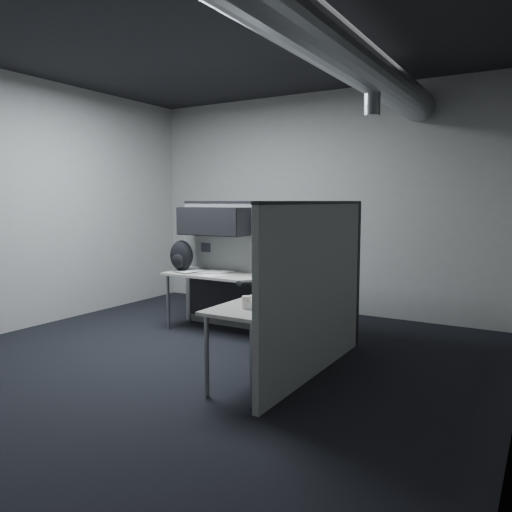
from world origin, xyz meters
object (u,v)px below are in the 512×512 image
Objects in this scene: desk at (255,292)px; keyboard at (260,283)px; phone at (269,297)px; backpack at (181,256)px; monitor at (305,262)px.

desk is 4.69× the size of keyboard.
phone is 0.55× the size of backpack.
desk is 1.33m from backpack.
desk is at bearing -145.21° from monitor.
desk is 4.20× the size of monitor.
keyboard is 1.46m from backpack.
backpack reaches higher than desk.
monitor is (0.50, 0.24, 0.35)m from desk.
keyboard is (-0.37, -0.36, -0.21)m from monitor.
monitor is at bearing 25.68° from desk.
monitor is 1.38× the size of backpack.
monitor is 1.11m from phone.
desk is 1.08m from phone.
backpack is (-1.40, 0.38, 0.17)m from keyboard.
monitor is at bearing 1.18° from backpack.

